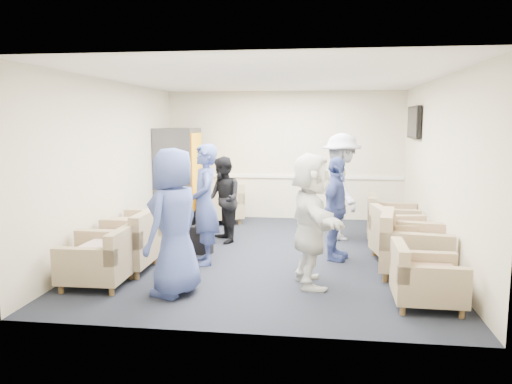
# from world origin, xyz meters

# --- Properties ---
(floor) EXTENTS (6.00, 6.00, 0.00)m
(floor) POSITION_xyz_m (0.00, 0.00, 0.00)
(floor) COLOR black
(floor) RESTS_ON ground
(ceiling) EXTENTS (6.00, 6.00, 0.00)m
(ceiling) POSITION_xyz_m (0.00, 0.00, 2.70)
(ceiling) COLOR white
(ceiling) RESTS_ON back_wall
(back_wall) EXTENTS (5.00, 0.02, 2.70)m
(back_wall) POSITION_xyz_m (0.00, 3.00, 1.35)
(back_wall) COLOR beige
(back_wall) RESTS_ON floor
(front_wall) EXTENTS (5.00, 0.02, 2.70)m
(front_wall) POSITION_xyz_m (0.00, -3.00, 1.35)
(front_wall) COLOR beige
(front_wall) RESTS_ON floor
(left_wall) EXTENTS (0.02, 6.00, 2.70)m
(left_wall) POSITION_xyz_m (-2.50, 0.00, 1.35)
(left_wall) COLOR beige
(left_wall) RESTS_ON floor
(right_wall) EXTENTS (0.02, 6.00, 2.70)m
(right_wall) POSITION_xyz_m (2.50, 0.00, 1.35)
(right_wall) COLOR beige
(right_wall) RESTS_ON floor
(chair_rail) EXTENTS (4.98, 0.04, 0.06)m
(chair_rail) POSITION_xyz_m (0.00, 2.98, 0.90)
(chair_rail) COLOR white
(chair_rail) RESTS_ON back_wall
(tv) EXTENTS (0.10, 1.00, 0.58)m
(tv) POSITION_xyz_m (2.44, 1.80, 2.05)
(tv) COLOR black
(tv) RESTS_ON right_wall
(armchair_left_near) EXTENTS (0.80, 0.80, 0.63)m
(armchair_left_near) POSITION_xyz_m (-1.93, -1.82, 0.31)
(armchair_left_near) COLOR #8E7A5C
(armchair_left_near) RESTS_ON floor
(armchair_left_mid) EXTENTS (0.89, 0.89, 0.71)m
(armchair_left_mid) POSITION_xyz_m (-1.89, -1.14, 0.35)
(armchair_left_mid) COLOR #8E7A5C
(armchair_left_mid) RESTS_ON floor
(armchair_left_far) EXTENTS (0.93, 0.93, 0.69)m
(armchair_left_far) POSITION_xyz_m (-1.90, -0.14, 0.34)
(armchair_left_far) COLOR #8E7A5C
(armchair_left_far) RESTS_ON floor
(armchair_right_near) EXTENTS (0.76, 0.76, 0.60)m
(armchair_right_near) POSITION_xyz_m (1.95, -1.99, 0.30)
(armchair_right_near) COLOR #8E7A5C
(armchair_right_near) RESTS_ON floor
(armchair_right_midnear) EXTENTS (1.05, 1.05, 0.73)m
(armchair_right_midnear) POSITION_xyz_m (2.00, -0.86, 0.36)
(armchair_right_midnear) COLOR #8E7A5C
(armchair_right_midnear) RESTS_ON floor
(armchair_right_midfar) EXTENTS (1.00, 1.00, 0.69)m
(armchair_right_midfar) POSITION_xyz_m (1.98, -0.17, 0.34)
(armchair_right_midfar) COLOR #8E7A5C
(armchair_right_midfar) RESTS_ON floor
(armchair_right_far) EXTENTS (0.92, 0.92, 0.68)m
(armchair_right_far) POSITION_xyz_m (1.97, 1.12, 0.34)
(armchair_right_far) COLOR #8E7A5C
(armchair_right_far) RESTS_ON floor
(armchair_corner) EXTENTS (1.19, 1.19, 0.71)m
(armchair_corner) POSITION_xyz_m (-1.28, 2.29, 0.35)
(armchair_corner) COLOR #8E7A5C
(armchair_corner) RESTS_ON floor
(vending_machine) EXTENTS (0.78, 0.92, 1.93)m
(vending_machine) POSITION_xyz_m (-2.09, 2.23, 0.97)
(vending_machine) COLOR #494950
(vending_machine) RESTS_ON floor
(backpack) EXTENTS (0.36, 0.30, 0.52)m
(backpack) POSITION_xyz_m (-1.05, -0.11, 0.27)
(backpack) COLOR black
(backpack) RESTS_ON floor
(pillow) EXTENTS (0.38, 0.50, 0.14)m
(pillow) POSITION_xyz_m (-1.94, -1.82, 0.48)
(pillow) COLOR beige
(pillow) RESTS_ON armchair_left_near
(person_front_left) EXTENTS (0.81, 1.00, 1.76)m
(person_front_left) POSITION_xyz_m (-0.92, -1.97, 0.88)
(person_front_left) COLOR #3A4A8C
(person_front_left) RESTS_ON floor
(person_mid_left) EXTENTS (0.59, 0.73, 1.75)m
(person_mid_left) POSITION_xyz_m (-0.87, -0.63, 0.87)
(person_mid_left) COLOR #3A4A8C
(person_mid_left) RESTS_ON floor
(person_back_left) EXTENTS (0.83, 0.90, 1.48)m
(person_back_left) POSITION_xyz_m (-0.86, 0.67, 0.74)
(person_back_left) COLOR black
(person_back_left) RESTS_ON floor
(person_back_right) EXTENTS (0.97, 1.34, 1.87)m
(person_back_right) POSITION_xyz_m (1.14, 1.16, 0.93)
(person_back_right) COLOR silver
(person_back_right) RESTS_ON floor
(person_mid_right) EXTENTS (0.61, 0.98, 1.55)m
(person_mid_right) POSITION_xyz_m (1.01, -0.18, 0.78)
(person_mid_right) COLOR #3A4A8C
(person_mid_right) RESTS_ON floor
(person_front_right) EXTENTS (0.81, 1.63, 1.68)m
(person_front_right) POSITION_xyz_m (0.68, -1.43, 0.84)
(person_front_right) COLOR white
(person_front_right) RESTS_ON floor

